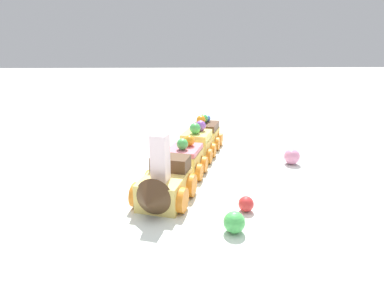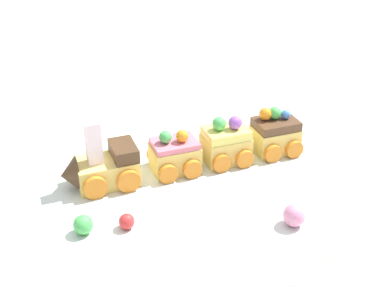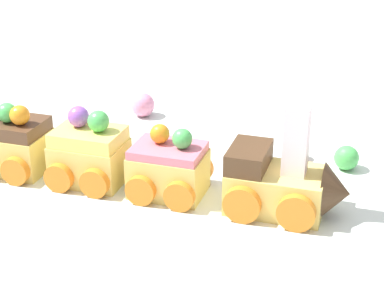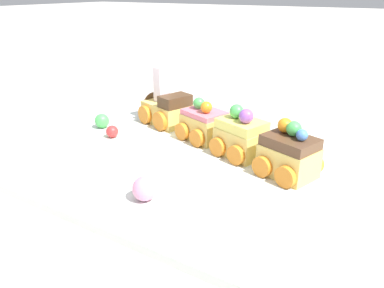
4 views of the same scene
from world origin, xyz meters
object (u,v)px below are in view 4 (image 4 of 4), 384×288
at_px(cake_car_chocolate, 289,155).
at_px(cake_train_locomotive, 164,108).
at_px(cake_car_strawberry, 203,124).
at_px(gumball_red, 112,132).
at_px(cake_car_lemon, 241,137).
at_px(gumball_pink, 145,189).
at_px(gumball_green, 100,122).

bearing_deg(cake_car_chocolate, cake_train_locomotive, 0.08).
height_order(cake_car_strawberry, gumball_red, cake_car_strawberry).
distance_m(cake_car_strawberry, cake_car_lemon, 0.09).
relative_size(cake_train_locomotive, gumball_red, 5.82).
xyz_separation_m(cake_car_strawberry, gumball_red, (0.13, 0.08, -0.01)).
height_order(cake_car_strawberry, gumball_pink, cake_car_strawberry).
relative_size(cake_car_lemon, gumball_red, 4.17).
height_order(cake_car_lemon, cake_car_chocolate, cake_car_lemon).
xyz_separation_m(cake_car_lemon, gumball_pink, (0.04, 0.18, -0.01)).
distance_m(cake_car_strawberry, cake_car_chocolate, 0.17).
bearing_deg(cake_car_strawberry, gumball_pink, 119.18).
height_order(cake_car_chocolate, gumball_red, cake_car_chocolate).
distance_m(cake_car_lemon, gumball_pink, 0.19).
height_order(cake_train_locomotive, gumball_green, cake_train_locomotive).
xyz_separation_m(cake_car_strawberry, gumball_pink, (-0.04, 0.21, -0.01)).
bearing_deg(cake_car_lemon, cake_train_locomotive, -0.06).
bearing_deg(cake_car_chocolate, cake_car_lemon, 0.39).
bearing_deg(cake_car_strawberry, cake_train_locomotive, -0.07).
height_order(cake_car_chocolate, gumball_green, cake_car_chocolate).
distance_m(cake_car_lemon, cake_car_chocolate, 0.09).
bearing_deg(cake_car_lemon, gumball_pink, 95.33).
distance_m(cake_car_strawberry, gumball_red, 0.16).
relative_size(cake_car_lemon, gumball_pink, 2.88).
bearing_deg(cake_car_strawberry, cake_car_chocolate, -179.83).
height_order(cake_train_locomotive, cake_car_strawberry, cake_train_locomotive).
height_order(cake_train_locomotive, gumball_red, cake_train_locomotive).
relative_size(cake_car_chocolate, gumball_green, 3.36).
relative_size(gumball_pink, gumball_red, 1.45).
xyz_separation_m(cake_car_chocolate, gumball_green, (0.35, 0.00, -0.02)).
bearing_deg(gumball_pink, cake_car_lemon, -103.29).
xyz_separation_m(cake_car_chocolate, gumball_red, (0.30, 0.02, -0.02)).
bearing_deg(cake_car_chocolate, cake_car_strawberry, 0.17).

